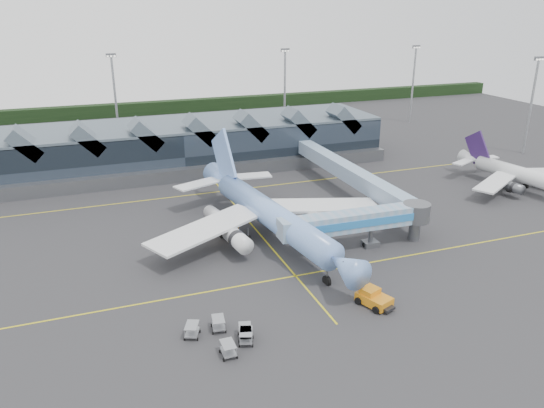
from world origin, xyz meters
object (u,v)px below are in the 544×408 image
object	(u,v)px
main_airliner	(267,212)
fuel_truck	(219,220)
regional_jet	(519,174)
pushback_tug	(374,298)
jet_bridge	(366,220)

from	to	relation	value
main_airliner	fuel_truck	distance (m)	8.51
regional_jet	fuel_truck	size ratio (longest dim) A/B	3.19
main_airliner	fuel_truck	size ratio (longest dim) A/B	4.94
fuel_truck	pushback_tug	distance (m)	30.21
main_airliner	fuel_truck	xyz separation A→B (m)	(-6.09, 5.38, -2.51)
main_airliner	fuel_truck	world-z (taller)	main_airliner
main_airliner	pushback_tug	size ratio (longest dim) A/B	8.95
main_airliner	jet_bridge	size ratio (longest dim) A/B	1.87
regional_jet	pushback_tug	distance (m)	54.71
regional_jet	main_airliner	bearing A→B (deg)	175.01
main_airliner	regional_jet	distance (m)	52.87
pushback_tug	fuel_truck	bearing A→B (deg)	91.33
jet_bridge	fuel_truck	world-z (taller)	jet_bridge
jet_bridge	pushback_tug	distance (m)	16.42
fuel_truck	jet_bridge	bearing A→B (deg)	-47.67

